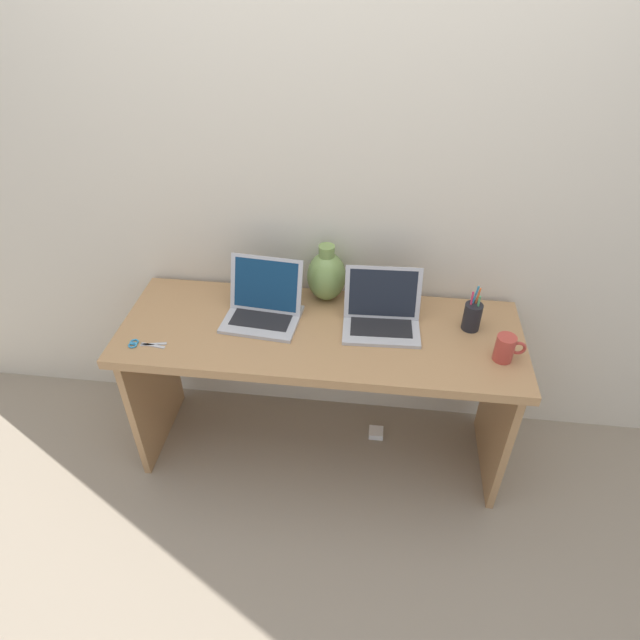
# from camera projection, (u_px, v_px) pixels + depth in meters

# --- Properties ---
(ground_plane) EXTENTS (6.00, 6.00, 0.00)m
(ground_plane) POSITION_uv_depth(u_px,v_px,m) (320.00, 447.00, 2.65)
(ground_plane) COLOR gray
(back_wall) EXTENTS (4.40, 0.04, 2.40)m
(back_wall) POSITION_uv_depth(u_px,v_px,m) (330.00, 186.00, 2.18)
(back_wall) COLOR beige
(back_wall) RESTS_ON ground
(desk) EXTENTS (1.63, 0.58, 0.73)m
(desk) POSITION_uv_depth(u_px,v_px,m) (320.00, 357.00, 2.29)
(desk) COLOR #AD7F51
(desk) RESTS_ON ground
(laptop_left) EXTENTS (0.32, 0.27, 0.24)m
(laptop_left) POSITION_uv_depth(u_px,v_px,m) (264.00, 303.00, 2.24)
(laptop_left) COLOR #B2B2B7
(laptop_left) RESTS_ON desk
(laptop_right) EXTENTS (0.32, 0.24, 0.23)m
(laptop_right) POSITION_uv_depth(u_px,v_px,m) (382.00, 311.00, 2.20)
(laptop_right) COLOR #B2B2B7
(laptop_right) RESTS_ON desk
(green_vase) EXTENTS (0.17, 0.17, 0.26)m
(green_vase) POSITION_uv_depth(u_px,v_px,m) (326.00, 275.00, 2.32)
(green_vase) COLOR #75934C
(green_vase) RESTS_ON desk
(coffee_mug) EXTENTS (0.11, 0.07, 0.11)m
(coffee_mug) POSITION_uv_depth(u_px,v_px,m) (505.00, 348.00, 2.03)
(coffee_mug) COLOR #B23D33
(coffee_mug) RESTS_ON desk
(pen_cup) EXTENTS (0.07, 0.07, 0.19)m
(pen_cup) POSITION_uv_depth(u_px,v_px,m) (472.00, 316.00, 2.18)
(pen_cup) COLOR black
(pen_cup) RESTS_ON desk
(scissors) EXTENTS (0.15, 0.05, 0.01)m
(scissors) POSITION_uv_depth(u_px,v_px,m) (141.00, 344.00, 2.13)
(scissors) COLOR #B7B7BC
(scissors) RESTS_ON desk
(power_brick) EXTENTS (0.07, 0.07, 0.03)m
(power_brick) POSITION_uv_depth(u_px,v_px,m) (376.00, 433.00, 2.70)
(power_brick) COLOR white
(power_brick) RESTS_ON ground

